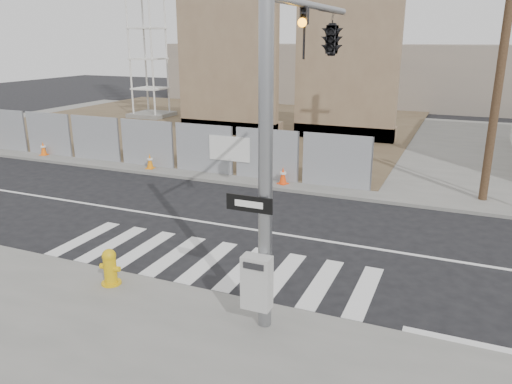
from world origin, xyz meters
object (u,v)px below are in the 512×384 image
at_px(fire_hydrant, 110,267).
at_px(signal_pole, 313,72).
at_px(traffic_cone_c, 150,161).
at_px(traffic_cone_d, 283,176).
at_px(traffic_cone_b, 43,149).

bearing_deg(fire_hydrant, signal_pole, 22.75).
xyz_separation_m(traffic_cone_c, traffic_cone_d, (6.06, 0.01, 0.01)).
height_order(signal_pole, traffic_cone_b, signal_pole).
bearing_deg(traffic_cone_d, traffic_cone_c, -179.95).
distance_m(traffic_cone_c, traffic_cone_d, 6.06).
xyz_separation_m(traffic_cone_b, traffic_cone_c, (6.18, -0.17, -0.00)).
bearing_deg(traffic_cone_c, fire_hydrant, -60.21).
bearing_deg(traffic_cone_d, signal_pole, -65.34).
bearing_deg(traffic_cone_c, signal_pole, -36.04).
bearing_deg(fire_hydrant, traffic_cone_d, 74.05).
xyz_separation_m(fire_hydrant, traffic_cone_b, (-11.45, 9.37, -0.11)).
relative_size(signal_pole, traffic_cone_b, 10.85).
height_order(traffic_cone_b, traffic_cone_c, traffic_cone_b).
bearing_deg(traffic_cone_d, traffic_cone_b, 179.22).
bearing_deg(signal_pole, traffic_cone_d, 114.66).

